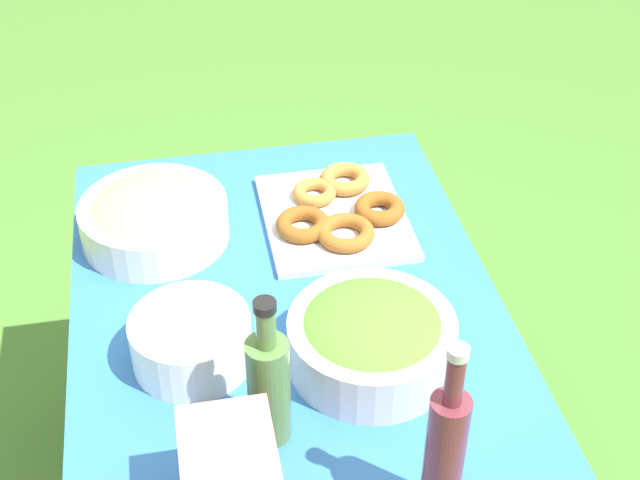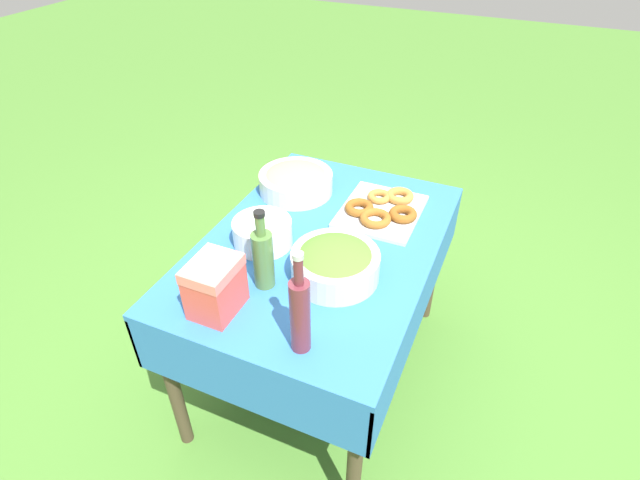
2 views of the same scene
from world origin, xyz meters
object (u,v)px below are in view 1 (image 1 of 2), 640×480
object	(u,v)px
salad_bowl	(372,337)
donut_platter	(337,212)
pasta_bowl	(154,217)
wine_bottle	(445,453)
olive_oil_bottle	(269,385)
plate_stack	(191,340)

from	to	relation	value
salad_bowl	donut_platter	xyz separation A→B (m)	(0.43, -0.03, -0.04)
pasta_bowl	wine_bottle	world-z (taller)	wine_bottle
donut_platter	olive_oil_bottle	xyz separation A→B (m)	(-0.55, 0.23, 0.09)
salad_bowl	olive_oil_bottle	bearing A→B (deg)	122.47
wine_bottle	plate_stack	bearing A→B (deg)	40.99
salad_bowl	wine_bottle	size ratio (longest dim) A/B	0.86
donut_platter	plate_stack	bearing A→B (deg)	136.98
pasta_bowl	wine_bottle	bearing A→B (deg)	-153.24
olive_oil_bottle	wine_bottle	world-z (taller)	wine_bottle
pasta_bowl	wine_bottle	size ratio (longest dim) A/B	0.89
salad_bowl	pasta_bowl	bearing A→B (deg)	39.09
pasta_bowl	olive_oil_bottle	bearing A→B (deg)	-164.23
salad_bowl	wine_bottle	world-z (taller)	wine_bottle
salad_bowl	donut_platter	size ratio (longest dim) A/B	0.82
donut_platter	pasta_bowl	bearing A→B (deg)	88.07
salad_bowl	olive_oil_bottle	distance (m)	0.24
plate_stack	olive_oil_bottle	bearing A→B (deg)	-149.60
donut_platter	olive_oil_bottle	world-z (taller)	olive_oil_bottle
donut_platter	wine_bottle	xyz separation A→B (m)	(-0.75, 0.00, 0.11)
olive_oil_bottle	salad_bowl	bearing A→B (deg)	-57.53
donut_platter	olive_oil_bottle	bearing A→B (deg)	157.81
donut_platter	salad_bowl	bearing A→B (deg)	176.28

